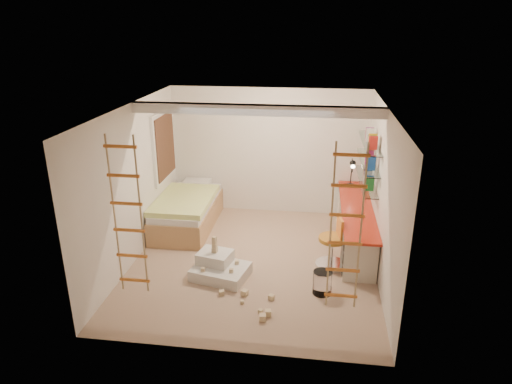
# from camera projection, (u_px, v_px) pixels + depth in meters

# --- Properties ---
(floor) EXTENTS (4.50, 4.50, 0.00)m
(floor) POSITION_uv_depth(u_px,v_px,m) (254.00, 262.00, 7.72)
(floor) COLOR tan
(floor) RESTS_ON ground
(ceiling_beam) EXTENTS (4.00, 0.18, 0.16)m
(ceiling_beam) POSITION_uv_depth(u_px,v_px,m) (256.00, 110.00, 7.10)
(ceiling_beam) COLOR white
(ceiling_beam) RESTS_ON ceiling
(window_frame) EXTENTS (0.06, 1.15, 1.35)m
(window_frame) POSITION_uv_depth(u_px,v_px,m) (163.00, 146.00, 8.80)
(window_frame) COLOR white
(window_frame) RESTS_ON wall_left
(window_blind) EXTENTS (0.02, 1.00, 1.20)m
(window_blind) POSITION_uv_depth(u_px,v_px,m) (165.00, 146.00, 8.80)
(window_blind) COLOR #4C2D1E
(window_blind) RESTS_ON window_frame
(rope_ladder_left) EXTENTS (0.41, 0.04, 2.13)m
(rope_ladder_left) POSITION_uv_depth(u_px,v_px,m) (128.00, 217.00, 5.73)
(rope_ladder_left) COLOR orange
(rope_ladder_left) RESTS_ON ceiling
(rope_ladder_right) EXTENTS (0.41, 0.04, 2.13)m
(rope_ladder_right) POSITION_uv_depth(u_px,v_px,m) (346.00, 229.00, 5.39)
(rope_ladder_right) COLOR orange
(rope_ladder_right) RESTS_ON ceiling
(waste_bin) EXTENTS (0.29, 0.29, 0.36)m
(waste_bin) POSITION_uv_depth(u_px,v_px,m) (322.00, 283.00, 6.77)
(waste_bin) COLOR white
(waste_bin) RESTS_ON floor
(desk) EXTENTS (0.56, 2.80, 0.75)m
(desk) POSITION_uv_depth(u_px,v_px,m) (355.00, 224.00, 8.16)
(desk) COLOR red
(desk) RESTS_ON floor
(shelves) EXTENTS (0.25, 1.80, 0.71)m
(shelves) POSITION_uv_depth(u_px,v_px,m) (368.00, 162.00, 8.00)
(shelves) COLOR white
(shelves) RESTS_ON wall_right
(bed) EXTENTS (1.02, 2.00, 0.69)m
(bed) POSITION_uv_depth(u_px,v_px,m) (188.00, 211.00, 8.92)
(bed) COLOR #AD7F51
(bed) RESTS_ON floor
(task_lamp) EXTENTS (0.14, 0.36, 0.57)m
(task_lamp) POSITION_uv_depth(u_px,v_px,m) (352.00, 169.00, 8.79)
(task_lamp) COLOR black
(task_lamp) RESTS_ON desk
(swivel_chair) EXTENTS (0.60, 0.60, 0.87)m
(swivel_chair) POSITION_uv_depth(u_px,v_px,m) (333.00, 249.00, 7.47)
(swivel_chair) COLOR #B97923
(swivel_chair) RESTS_ON floor
(play_platform) EXTENTS (0.96, 0.82, 0.37)m
(play_platform) POSITION_uv_depth(u_px,v_px,m) (219.00, 268.00, 7.25)
(play_platform) COLOR silver
(play_platform) RESTS_ON floor
(toy_blocks) EXTENTS (1.17, 1.23, 0.64)m
(toy_blocks) POSITION_uv_depth(u_px,v_px,m) (236.00, 280.00, 6.82)
(toy_blocks) COLOR #CCB284
(toy_blocks) RESTS_ON floor
(books) EXTENTS (0.14, 0.70, 0.92)m
(books) POSITION_uv_depth(u_px,v_px,m) (369.00, 153.00, 7.94)
(books) COLOR #1E722D
(books) RESTS_ON shelves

